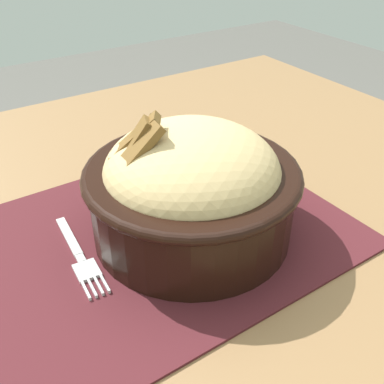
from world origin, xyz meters
TOP-DOWN VIEW (x-y plane):
  - table at (0.00, 0.00)m, footprint 1.10×0.84m
  - placemat at (-0.04, 0.01)m, footprint 0.39×0.30m
  - bowl at (-0.07, 0.02)m, footprint 0.22×0.22m
  - fork at (0.05, -0.00)m, footprint 0.02×0.13m

SIDE VIEW (x-z plane):
  - table at x=0.00m, z-range 0.30..1.02m
  - placemat at x=-0.04m, z-range 0.72..0.72m
  - fork at x=0.05m, z-range 0.72..0.73m
  - bowl at x=-0.07m, z-range 0.71..0.85m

